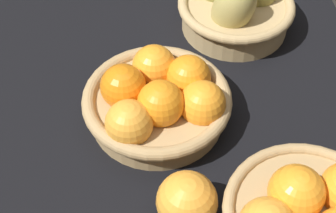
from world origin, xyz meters
TOP-DOWN VIEW (x-y plane):
  - market_tray at (0.00, 0.00)cm, footprint 84.00×72.00cm
  - basket_near_right_pears at (23.15, -14.93)cm, footprint 21.26×21.26cm
  - basket_center at (1.80, 0.70)cm, footprint 23.06×23.06cm
  - loose_orange_front_gap at (-16.27, -1.69)cm, footprint 8.12×8.12cm

SIDE VIEW (x-z plane):
  - market_tray at x=0.00cm, z-range 0.00..3.00cm
  - basket_center at x=1.80cm, z-range 2.15..11.97cm
  - loose_orange_front_gap at x=-16.27cm, z-range 3.00..11.12cm
  - basket_near_right_pears at x=23.15cm, z-range 0.33..15.07cm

